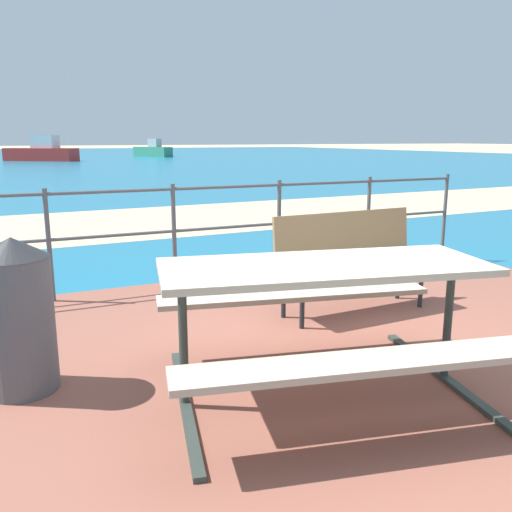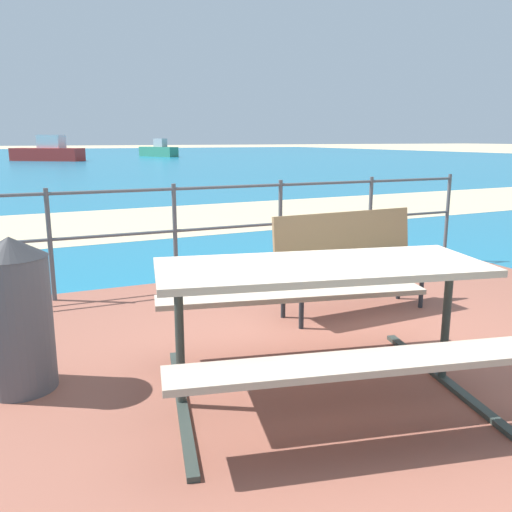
{
  "view_description": "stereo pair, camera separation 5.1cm",
  "coord_description": "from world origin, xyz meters",
  "px_view_note": "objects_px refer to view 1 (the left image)",
  "views": [
    {
      "loc": [
        -2.04,
        -2.78,
        1.55
      ],
      "look_at": [
        -0.14,
        1.4,
        0.54
      ],
      "focal_mm": 37.66,
      "sensor_mm": 36.0,
      "label": 1
    },
    {
      "loc": [
        -1.99,
        -2.8,
        1.55
      ],
      "look_at": [
        -0.14,
        1.4,
        0.54
      ],
      "focal_mm": 37.66,
      "sensor_mm": 36.0,
      "label": 2
    }
  ],
  "objects_px": {
    "trash_bin": "(18,315)",
    "boat_mid": "(40,152)",
    "park_bench": "(350,252)",
    "picnic_table": "(324,296)",
    "boat_near": "(152,151)"
  },
  "relations": [
    {
      "from": "trash_bin",
      "to": "boat_mid",
      "type": "bearing_deg",
      "value": 86.77
    },
    {
      "from": "boat_mid",
      "to": "park_bench",
      "type": "bearing_deg",
      "value": 126.65
    },
    {
      "from": "picnic_table",
      "to": "trash_bin",
      "type": "relative_size",
      "value": 2.26
    },
    {
      "from": "park_bench",
      "to": "boat_mid",
      "type": "bearing_deg",
      "value": 88.78
    },
    {
      "from": "picnic_table",
      "to": "boat_mid",
      "type": "height_order",
      "value": "boat_mid"
    },
    {
      "from": "boat_near",
      "to": "boat_mid",
      "type": "xyz_separation_m",
      "value": [
        -9.14,
        -5.69,
        0.1
      ]
    },
    {
      "from": "park_bench",
      "to": "trash_bin",
      "type": "height_order",
      "value": "trash_bin"
    },
    {
      "from": "boat_mid",
      "to": "trash_bin",
      "type": "bearing_deg",
      "value": 122.52
    },
    {
      "from": "park_bench",
      "to": "trash_bin",
      "type": "distance_m",
      "value": 2.71
    },
    {
      "from": "park_bench",
      "to": "trash_bin",
      "type": "relative_size",
      "value": 1.51
    },
    {
      "from": "picnic_table",
      "to": "boat_mid",
      "type": "bearing_deg",
      "value": 101.3
    },
    {
      "from": "park_bench",
      "to": "boat_near",
      "type": "relative_size",
      "value": 0.3
    },
    {
      "from": "picnic_table",
      "to": "trash_bin",
      "type": "bearing_deg",
      "value": 166.31
    },
    {
      "from": "park_bench",
      "to": "boat_mid",
      "type": "distance_m",
      "value": 36.56
    },
    {
      "from": "picnic_table",
      "to": "trash_bin",
      "type": "height_order",
      "value": "trash_bin"
    }
  ]
}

